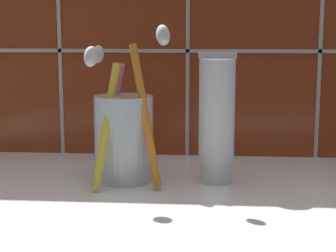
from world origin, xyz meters
The scene contains 4 objects.
sink_counter centered at (0.00, 0.00, 1.00)cm, with size 71.58×37.68×2.00cm, color white.
tile_wall_backsplash centered at (0.01, 19.09, 21.98)cm, with size 81.58×1.72×43.95cm.
toothbrush_cup centered at (-5.02, 4.27, 7.47)cm, with size 10.73×11.99×18.29cm.
toothpaste_tube centered at (5.79, 4.41, 9.53)cm, with size 4.34×4.13×15.16cm.
Camera 1 is at (5.25, -59.37, 19.53)cm, focal length 60.00 mm.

